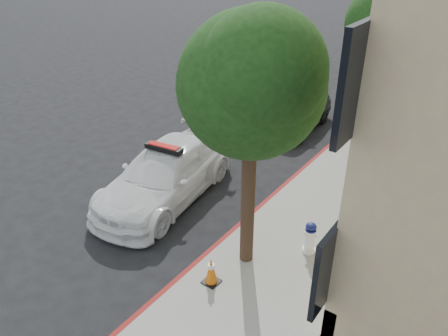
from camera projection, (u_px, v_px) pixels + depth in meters
ground at (201, 188)px, 12.99m from camera, size 120.00×120.00×0.00m
sidewalk at (415, 110)px, 18.26m from camera, size 3.20×50.00×0.15m
curb_strip at (379, 103)px, 19.04m from camera, size 0.12×50.00×0.15m
tree_near at (252, 85)px, 8.00m from camera, size 2.92×2.82×5.62m
tree_mid at (387, 23)px, 13.76m from camera, size 2.77×2.64×5.43m
police_car at (166, 174)px, 12.22m from camera, size 2.77×5.38×1.64m
parked_car_mid at (298, 113)px, 16.53m from camera, size 1.65×3.79×1.27m
parked_car_far at (388, 52)px, 23.78m from camera, size 2.38×5.18×1.65m
fire_hydrant at (310, 238)px, 10.03m from camera, size 0.34×0.31×0.80m
traffic_cone at (211, 271)px, 9.18m from camera, size 0.35×0.35×0.64m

